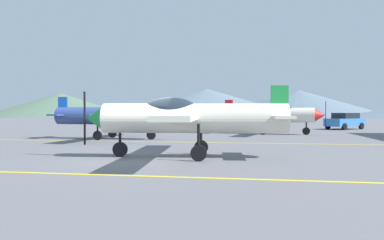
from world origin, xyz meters
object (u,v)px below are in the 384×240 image
at_px(airplane_near, 187,117).
at_px(airplane_far, 272,115).
at_px(airplane_mid, 113,115).
at_px(car_sedan, 345,121).

xyz_separation_m(airplane_near, airplane_far, (3.77, 15.85, 0.00)).
bearing_deg(airplane_mid, airplane_far, 35.03).
height_order(airplane_near, airplane_mid, same).
bearing_deg(car_sedan, airplane_near, -113.81).
bearing_deg(car_sedan, airplane_far, -128.00).
bearing_deg(airplane_near, car_sedan, 66.19).
distance_m(airplane_near, airplane_mid, 10.82).
height_order(airplane_near, airplane_far, same).
bearing_deg(airplane_far, car_sedan, 52.00).
xyz_separation_m(airplane_near, airplane_mid, (-6.38, 8.74, 0.00)).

